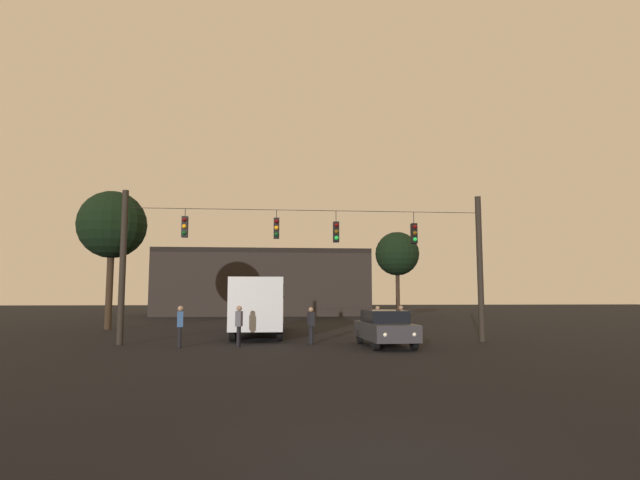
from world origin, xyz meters
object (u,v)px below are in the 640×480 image
car_near_right (385,328)px  pedestrian_crossing_center (311,323)px  pedestrian_trailing (239,323)px  tree_behind_building (397,254)px  tree_left_silhouette (112,225)px  city_bus (261,300)px  pedestrian_crossing_left (401,320)px  pedestrian_near_bus (378,320)px  pedestrian_crossing_right (180,324)px

car_near_right → pedestrian_crossing_center: (-3.06, 1.26, 0.12)m
pedestrian_trailing → tree_behind_building: size_ratio=0.23×
pedestrian_crossing_center → tree_left_silhouette: bearing=137.5°
city_bus → pedestrian_trailing: 6.97m
car_near_right → pedestrian_crossing_left: bearing=67.0°
city_bus → tree_behind_building: tree_behind_building is taller
city_bus → pedestrian_near_bus: city_bus is taller
city_bus → pedestrian_crossing_center: size_ratio=6.79×
city_bus → car_near_right: city_bus is taller
pedestrian_crossing_right → tree_behind_building: tree_behind_building is taller
pedestrian_crossing_center → pedestrian_trailing: size_ratio=0.95×
car_near_right → city_bus: bearing=126.3°
city_bus → tree_behind_building: bearing=51.3°
pedestrian_trailing → city_bus: bearing=83.6°
pedestrian_crossing_left → pedestrian_crossing_right: bearing=-160.1°
pedestrian_crossing_right → car_near_right: bearing=-2.0°
pedestrian_crossing_right → pedestrian_crossing_left: bearing=19.9°
tree_left_silhouette → pedestrian_trailing: bearing=-52.9°
pedestrian_crossing_center → pedestrian_near_bus: pedestrian_crossing_center is taller
tree_left_silhouette → car_near_right: bearing=-39.1°
pedestrian_trailing → tree_left_silhouette: bearing=127.1°
pedestrian_crossing_left → pedestrian_crossing_right: size_ratio=0.95×
pedestrian_crossing_left → pedestrian_crossing_right: 10.94m
pedestrian_crossing_left → pedestrian_near_bus: (-1.23, -0.18, -0.01)m
pedestrian_crossing_left → pedestrian_trailing: (-7.88, -3.55, 0.06)m
car_near_right → pedestrian_near_bus: 3.87m
car_near_right → tree_left_silhouette: 20.37m
city_bus → car_near_right: 9.19m
pedestrian_trailing → tree_behind_building: (11.98, 20.86, 4.67)m
tree_left_silhouette → tree_behind_building: bearing=23.3°
pedestrian_crossing_center → tree_behind_building: bearing=66.2°
pedestrian_crossing_left → pedestrian_crossing_center: (-4.77, -2.76, -0.00)m
pedestrian_trailing → tree_left_silhouette: size_ratio=0.19×
pedestrian_crossing_left → tree_behind_building: bearing=76.7°
pedestrian_crossing_left → tree_behind_building: size_ratio=0.22×
city_bus → pedestrian_near_bus: size_ratio=6.82×
pedestrian_crossing_center → tree_left_silhouette: size_ratio=0.18×
car_near_right → pedestrian_crossing_right: bearing=178.0°
tree_left_silhouette → pedestrian_near_bus: bearing=-28.5°
car_near_right → pedestrian_crossing_right: 8.59m
city_bus → pedestrian_crossing_right: bearing=-114.3°
city_bus → pedestrian_crossing_right: 7.78m
tree_left_silhouette → pedestrian_crossing_left: bearing=-26.2°
pedestrian_crossing_center → pedestrian_crossing_right: (-5.52, -0.96, 0.06)m
pedestrian_crossing_right → pedestrian_near_bus: pedestrian_crossing_right is taller
pedestrian_near_bus → tree_left_silhouette: (-15.61, 8.47, 5.74)m
pedestrian_crossing_center → car_near_right: bearing=-22.4°
pedestrian_trailing → tree_left_silhouette: 15.89m
pedestrian_crossing_right → pedestrian_trailing: size_ratio=1.00×
tree_behind_building → city_bus: bearing=-128.7°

